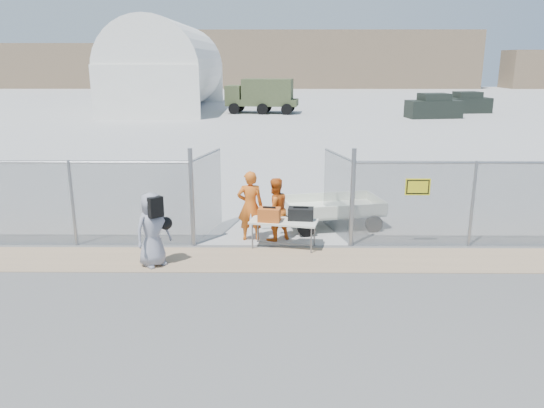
{
  "coord_description": "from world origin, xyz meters",
  "views": [
    {
      "loc": [
        0.09,
        -10.76,
        4.6
      ],
      "look_at": [
        0.0,
        2.0,
        1.1
      ],
      "focal_mm": 35.0,
      "sensor_mm": 36.0,
      "label": 1
    }
  ],
  "objects_px": {
    "folding_table": "(284,234)",
    "security_worker_right": "(275,209)",
    "visitor": "(152,230)",
    "utility_trailer": "(332,212)",
    "security_worker_left": "(250,206)"
  },
  "relations": [
    {
      "from": "folding_table",
      "to": "visitor",
      "type": "distance_m",
      "value": 3.27
    },
    {
      "from": "security_worker_left",
      "to": "visitor",
      "type": "distance_m",
      "value": 2.8
    },
    {
      "from": "security_worker_right",
      "to": "utility_trailer",
      "type": "xyz_separation_m",
      "value": [
        1.62,
        1.2,
        -0.41
      ]
    },
    {
      "from": "utility_trailer",
      "to": "security_worker_left",
      "type": "bearing_deg",
      "value": -164.06
    },
    {
      "from": "folding_table",
      "to": "security_worker_right",
      "type": "xyz_separation_m",
      "value": [
        -0.23,
        0.59,
        0.48
      ]
    },
    {
      "from": "folding_table",
      "to": "security_worker_right",
      "type": "distance_m",
      "value": 0.79
    },
    {
      "from": "security_worker_right",
      "to": "visitor",
      "type": "height_order",
      "value": "visitor"
    },
    {
      "from": "visitor",
      "to": "utility_trailer",
      "type": "xyz_separation_m",
      "value": [
        4.39,
        3.01,
        -0.44
      ]
    },
    {
      "from": "folding_table",
      "to": "utility_trailer",
      "type": "xyz_separation_m",
      "value": [
        1.39,
        1.79,
        0.07
      ]
    },
    {
      "from": "folding_table",
      "to": "security_worker_left",
      "type": "relative_size",
      "value": 0.9
    },
    {
      "from": "visitor",
      "to": "folding_table",
      "type": "bearing_deg",
      "value": -20.25
    },
    {
      "from": "visitor",
      "to": "utility_trailer",
      "type": "bearing_deg",
      "value": -7.93
    },
    {
      "from": "folding_table",
      "to": "security_worker_left",
      "type": "distance_m",
      "value": 1.19
    },
    {
      "from": "security_worker_right",
      "to": "utility_trailer",
      "type": "bearing_deg",
      "value": -173.58
    },
    {
      "from": "visitor",
      "to": "utility_trailer",
      "type": "relative_size",
      "value": 0.49
    }
  ]
}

